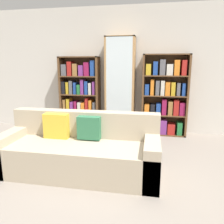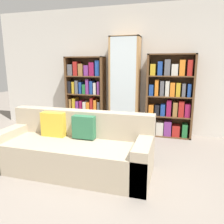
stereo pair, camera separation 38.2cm
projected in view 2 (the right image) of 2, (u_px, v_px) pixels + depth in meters
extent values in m
plane|color=gray|center=(83.00, 187.00, 2.72)|extent=(16.00, 16.00, 0.00)
cube|color=beige|center=(128.00, 71.00, 4.81)|extent=(6.44, 0.06, 2.70)
cube|color=tan|center=(73.00, 156.00, 3.08)|extent=(2.19, 0.83, 0.43)
cube|color=tan|center=(81.00, 123.00, 3.29)|extent=(2.19, 0.20, 0.38)
cube|color=tan|center=(14.00, 145.00, 3.34)|extent=(0.20, 0.83, 0.55)
cube|color=tan|center=(143.00, 161.00, 2.80)|extent=(0.20, 0.83, 0.55)
cube|color=gold|center=(53.00, 124.00, 3.25)|extent=(0.36, 0.12, 0.36)
cube|color=#2D6B47|center=(84.00, 127.00, 3.11)|extent=(0.32, 0.12, 0.32)
cube|color=brown|center=(69.00, 93.00, 5.09)|extent=(0.04, 0.32, 1.65)
cube|color=brown|center=(103.00, 95.00, 4.86)|extent=(0.04, 0.32, 1.65)
cube|color=brown|center=(85.00, 57.00, 4.80)|extent=(0.88, 0.32, 0.02)
cube|color=brown|center=(87.00, 128.00, 5.15)|extent=(0.88, 0.32, 0.02)
cube|color=brown|center=(88.00, 93.00, 5.12)|extent=(0.88, 0.01, 1.65)
cube|color=brown|center=(86.00, 111.00, 5.06)|extent=(0.80, 0.32, 0.02)
cube|color=brown|center=(86.00, 94.00, 4.97)|extent=(0.80, 0.32, 0.02)
cube|color=brown|center=(85.00, 76.00, 4.89)|extent=(0.80, 0.32, 0.02)
cube|color=olive|center=(73.00, 120.00, 5.20)|extent=(0.08, 0.24, 0.31)
cube|color=#1E4293|center=(77.00, 121.00, 5.17)|extent=(0.07, 0.24, 0.28)
cube|color=gold|center=(81.00, 121.00, 5.14)|extent=(0.08, 0.24, 0.31)
cube|color=#237038|center=(84.00, 121.00, 5.12)|extent=(0.07, 0.24, 0.31)
cube|color=olive|center=(88.00, 121.00, 5.09)|extent=(0.06, 0.24, 0.33)
cube|color=#7A3384|center=(92.00, 124.00, 5.07)|extent=(0.07, 0.24, 0.22)
cube|color=orange|center=(96.00, 124.00, 5.05)|extent=(0.09, 0.24, 0.22)
cube|color=#5B5B60|center=(100.00, 125.00, 5.02)|extent=(0.07, 0.24, 0.21)
cube|color=olive|center=(72.00, 104.00, 5.11)|extent=(0.05, 0.24, 0.27)
cube|color=gold|center=(76.00, 104.00, 5.09)|extent=(0.07, 0.24, 0.29)
cube|color=#7A3384|center=(79.00, 105.00, 5.07)|extent=(0.07, 0.24, 0.23)
cube|color=#8E1947|center=(82.00, 105.00, 5.05)|extent=(0.05, 0.24, 0.24)
cube|color=beige|center=(86.00, 106.00, 5.02)|extent=(0.07, 0.24, 0.22)
cube|color=orange|center=(89.00, 106.00, 5.00)|extent=(0.08, 0.24, 0.21)
cube|color=#AD231E|center=(93.00, 104.00, 4.97)|extent=(0.06, 0.24, 0.31)
cube|color=orange|center=(96.00, 105.00, 4.95)|extent=(0.06, 0.24, 0.28)
cube|color=#5B5B60|center=(100.00, 107.00, 4.93)|extent=(0.06, 0.24, 0.23)
cube|color=black|center=(71.00, 87.00, 5.03)|extent=(0.07, 0.24, 0.27)
cube|color=gold|center=(75.00, 87.00, 5.00)|extent=(0.06, 0.24, 0.26)
cube|color=#5B5B60|center=(78.00, 87.00, 4.98)|extent=(0.07, 0.24, 0.30)
cube|color=#1E4293|center=(82.00, 88.00, 4.96)|extent=(0.05, 0.24, 0.26)
cube|color=#237038|center=(86.00, 89.00, 4.94)|extent=(0.07, 0.24, 0.21)
cube|color=#7A3384|center=(89.00, 86.00, 4.90)|extent=(0.07, 0.24, 0.32)
cube|color=#1E4293|center=(93.00, 87.00, 4.88)|extent=(0.07, 0.24, 0.29)
cube|color=beige|center=(96.00, 88.00, 4.86)|extent=(0.06, 0.24, 0.25)
cube|color=#7A3384|center=(100.00, 88.00, 4.84)|extent=(0.06, 0.24, 0.28)
cube|color=#5B5B60|center=(72.00, 70.00, 4.94)|extent=(0.11, 0.24, 0.25)
cube|color=#AD231E|center=(77.00, 69.00, 4.89)|extent=(0.09, 0.24, 0.31)
cube|color=olive|center=(82.00, 70.00, 4.87)|extent=(0.10, 0.24, 0.26)
cube|color=#7A3384|center=(88.00, 70.00, 4.83)|extent=(0.10, 0.24, 0.23)
cube|color=#8E1947|center=(93.00, 69.00, 4.79)|extent=(0.11, 0.24, 0.29)
cube|color=#1E4293|center=(99.00, 68.00, 4.75)|extent=(0.10, 0.24, 0.33)
cube|color=#AD7F4C|center=(112.00, 86.00, 4.74)|extent=(0.04, 0.36, 2.05)
cube|color=#AD7F4C|center=(138.00, 87.00, 4.59)|extent=(0.04, 0.36, 2.05)
cube|color=#AD7F4C|center=(125.00, 37.00, 4.45)|extent=(0.62, 0.36, 0.02)
cube|color=#AD7F4C|center=(124.00, 132.00, 4.88)|extent=(0.62, 0.36, 0.02)
cube|color=#AD7F4C|center=(126.00, 86.00, 4.83)|extent=(0.62, 0.01, 2.05)
cube|color=silver|center=(123.00, 87.00, 4.50)|extent=(0.54, 0.01, 2.03)
cube|color=#AD7F4C|center=(124.00, 117.00, 4.81)|extent=(0.54, 0.32, 0.02)
cube|color=#AD7F4C|center=(124.00, 102.00, 4.74)|extent=(0.54, 0.32, 0.02)
cube|color=#AD7F4C|center=(125.00, 86.00, 4.66)|extent=(0.54, 0.32, 0.02)
cube|color=#AD7F4C|center=(125.00, 71.00, 4.59)|extent=(0.54, 0.32, 0.02)
cube|color=#AD7F4C|center=(125.00, 54.00, 4.52)|extent=(0.54, 0.32, 0.02)
cylinder|color=silver|center=(115.00, 129.00, 4.91)|extent=(0.01, 0.01, 0.08)
cone|color=silver|center=(115.00, 125.00, 4.89)|extent=(0.06, 0.06, 0.09)
cylinder|color=silver|center=(119.00, 129.00, 4.89)|extent=(0.01, 0.01, 0.08)
cone|color=silver|center=(119.00, 126.00, 4.87)|extent=(0.06, 0.06, 0.09)
cylinder|color=silver|center=(122.00, 129.00, 4.89)|extent=(0.01, 0.01, 0.08)
cone|color=silver|center=(122.00, 126.00, 4.87)|extent=(0.06, 0.06, 0.09)
cylinder|color=silver|center=(126.00, 130.00, 4.86)|extent=(0.01, 0.01, 0.08)
cone|color=silver|center=(126.00, 126.00, 4.84)|extent=(0.06, 0.06, 0.09)
cylinder|color=silver|center=(130.00, 130.00, 4.83)|extent=(0.01, 0.01, 0.08)
cone|color=silver|center=(130.00, 127.00, 4.81)|extent=(0.06, 0.06, 0.09)
cylinder|color=silver|center=(133.00, 130.00, 4.82)|extent=(0.01, 0.01, 0.08)
cone|color=silver|center=(133.00, 127.00, 4.81)|extent=(0.06, 0.06, 0.09)
cylinder|color=silver|center=(115.00, 114.00, 4.83)|extent=(0.01, 0.01, 0.09)
cone|color=silver|center=(115.00, 110.00, 4.81)|extent=(0.06, 0.06, 0.11)
cylinder|color=silver|center=(119.00, 114.00, 4.84)|extent=(0.01, 0.01, 0.09)
cone|color=silver|center=(119.00, 110.00, 4.82)|extent=(0.06, 0.06, 0.11)
cylinder|color=silver|center=(123.00, 114.00, 4.81)|extent=(0.01, 0.01, 0.09)
cone|color=silver|center=(123.00, 110.00, 4.79)|extent=(0.06, 0.06, 0.11)
cylinder|color=silver|center=(126.00, 114.00, 4.80)|extent=(0.01, 0.01, 0.09)
cone|color=silver|center=(126.00, 110.00, 4.78)|extent=(0.06, 0.06, 0.11)
cylinder|color=silver|center=(130.00, 114.00, 4.78)|extent=(0.01, 0.01, 0.09)
cone|color=silver|center=(130.00, 110.00, 4.76)|extent=(0.06, 0.06, 0.11)
cylinder|color=silver|center=(134.00, 115.00, 4.75)|extent=(0.01, 0.01, 0.09)
cone|color=silver|center=(134.00, 110.00, 4.73)|extent=(0.06, 0.06, 0.11)
cylinder|color=silver|center=(117.00, 99.00, 4.76)|extent=(0.01, 0.01, 0.07)
cone|color=silver|center=(117.00, 96.00, 4.74)|extent=(0.09, 0.09, 0.09)
cylinder|color=silver|center=(124.00, 100.00, 4.72)|extent=(0.01, 0.01, 0.07)
cone|color=silver|center=(125.00, 96.00, 4.70)|extent=(0.09, 0.09, 0.09)
cylinder|color=silver|center=(132.00, 100.00, 4.67)|extent=(0.01, 0.01, 0.07)
cone|color=silver|center=(132.00, 96.00, 4.65)|extent=(0.09, 0.09, 0.09)
cylinder|color=silver|center=(116.00, 84.00, 4.70)|extent=(0.01, 0.01, 0.07)
cone|color=silver|center=(116.00, 81.00, 4.68)|extent=(0.09, 0.09, 0.08)
cylinder|color=silver|center=(122.00, 84.00, 4.68)|extent=(0.01, 0.01, 0.07)
cone|color=silver|center=(122.00, 81.00, 4.66)|extent=(0.09, 0.09, 0.08)
cylinder|color=silver|center=(127.00, 84.00, 4.63)|extent=(0.01, 0.01, 0.07)
cone|color=silver|center=(127.00, 81.00, 4.61)|extent=(0.09, 0.09, 0.08)
cylinder|color=silver|center=(133.00, 85.00, 4.59)|extent=(0.01, 0.01, 0.07)
cone|color=silver|center=(133.00, 81.00, 4.58)|extent=(0.09, 0.09, 0.08)
cylinder|color=silver|center=(117.00, 68.00, 4.65)|extent=(0.01, 0.01, 0.08)
cone|color=silver|center=(117.00, 64.00, 4.63)|extent=(0.09, 0.09, 0.09)
cylinder|color=silver|center=(122.00, 68.00, 4.61)|extent=(0.01, 0.01, 0.08)
cone|color=silver|center=(122.00, 64.00, 4.59)|extent=(0.09, 0.09, 0.09)
cylinder|color=silver|center=(128.00, 68.00, 4.57)|extent=(0.01, 0.01, 0.08)
cone|color=silver|center=(128.00, 64.00, 4.56)|extent=(0.09, 0.09, 0.09)
cylinder|color=silver|center=(134.00, 68.00, 4.52)|extent=(0.01, 0.01, 0.08)
cone|color=silver|center=(134.00, 64.00, 4.50)|extent=(0.09, 0.09, 0.09)
cylinder|color=silver|center=(116.00, 52.00, 4.56)|extent=(0.01, 0.01, 0.07)
cone|color=silver|center=(116.00, 48.00, 4.54)|extent=(0.09, 0.09, 0.09)
cylinder|color=silver|center=(122.00, 52.00, 4.51)|extent=(0.01, 0.01, 0.07)
cone|color=silver|center=(122.00, 48.00, 4.49)|extent=(0.09, 0.09, 0.09)
cylinder|color=silver|center=(128.00, 52.00, 4.51)|extent=(0.01, 0.01, 0.07)
cone|color=silver|center=(128.00, 48.00, 4.49)|extent=(0.09, 0.09, 0.09)
cylinder|color=silver|center=(134.00, 52.00, 4.47)|extent=(0.01, 0.01, 0.07)
cone|color=silver|center=(134.00, 48.00, 4.45)|extent=(0.09, 0.09, 0.09)
cube|color=brown|center=(148.00, 95.00, 4.59)|extent=(0.04, 0.32, 1.69)
cube|color=brown|center=(193.00, 97.00, 4.34)|extent=(0.04, 0.32, 1.69)
cube|color=brown|center=(172.00, 54.00, 4.28)|extent=(0.94, 0.32, 0.02)
cube|color=brown|center=(167.00, 135.00, 4.64)|extent=(0.94, 0.32, 0.02)
cube|color=brown|center=(170.00, 95.00, 4.61)|extent=(0.94, 0.01, 1.69)
cube|color=brown|center=(169.00, 116.00, 4.55)|extent=(0.86, 0.32, 0.02)
cube|color=brown|center=(170.00, 96.00, 4.46)|extent=(0.86, 0.32, 0.02)
cube|color=brown|center=(171.00, 76.00, 4.38)|extent=(0.86, 0.32, 0.02)
cube|color=#8E1947|center=(152.00, 129.00, 4.70)|extent=(0.13, 0.24, 0.22)
cube|color=beige|center=(160.00, 128.00, 4.65)|extent=(0.15, 0.24, 0.28)
cube|color=#7A3384|center=(168.00, 128.00, 4.60)|extent=(0.15, 0.24, 0.31)
cube|color=#AD231E|center=(176.00, 130.00, 4.56)|extent=(0.15, 0.24, 0.23)
cube|color=#237038|center=(185.00, 130.00, 4.51)|extent=(0.10, 0.24, 0.27)
cube|color=orange|center=(151.00, 109.00, 4.62)|extent=(0.10, 0.24, 0.22)
cube|color=black|center=(157.00, 110.00, 4.58)|extent=(0.09, 0.24, 0.22)
cube|color=#1E4293|center=(163.00, 110.00, 4.55)|extent=(0.09, 0.24, 0.24)
cube|color=#8E1947|center=(169.00, 108.00, 4.51)|extent=(0.09, 0.24, 0.33)
cube|color=olive|center=(175.00, 109.00, 4.48)|extent=(0.09, 0.24, 0.29)
cube|color=#AD231E|center=(181.00, 109.00, 4.44)|extent=(0.10, 0.24, 0.32)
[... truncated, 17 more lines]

